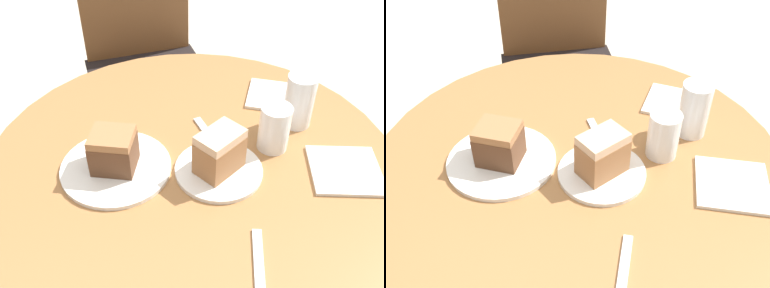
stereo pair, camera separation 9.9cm
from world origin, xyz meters
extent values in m
cylinder|color=#9E6B3D|center=(0.00, 0.00, 0.35)|extent=(0.10, 0.10, 0.65)
cylinder|color=#9E6B3D|center=(0.00, 0.00, 0.69)|extent=(0.94, 0.94, 0.03)
cylinder|color=brown|center=(-0.22, 0.54, 0.21)|extent=(0.04, 0.04, 0.42)
cylinder|color=brown|center=(0.19, 0.61, 0.21)|extent=(0.04, 0.04, 0.42)
cylinder|color=brown|center=(-0.28, 0.91, 0.21)|extent=(0.04, 0.04, 0.42)
cylinder|color=brown|center=(0.13, 0.98, 0.21)|extent=(0.04, 0.04, 0.42)
cube|color=black|center=(-0.04, 0.76, 0.43)|extent=(0.51, 0.48, 0.03)
cylinder|color=white|center=(0.05, -0.06, 0.71)|extent=(0.19, 0.19, 0.01)
cylinder|color=white|center=(-0.17, -0.01, 0.71)|extent=(0.24, 0.24, 0.01)
cube|color=#9E6B42|center=(0.05, -0.06, 0.75)|extent=(0.12, 0.11, 0.08)
cube|color=beige|center=(0.05, -0.06, 0.80)|extent=(0.12, 0.11, 0.02)
cube|color=brown|center=(-0.17, -0.01, 0.75)|extent=(0.11, 0.10, 0.07)
cube|color=#9E6B42|center=(-0.17, -0.01, 0.79)|extent=(0.11, 0.10, 0.02)
cylinder|color=beige|center=(0.27, 0.09, 0.75)|extent=(0.06, 0.06, 0.10)
cylinder|color=white|center=(0.27, 0.09, 0.77)|extent=(0.07, 0.07, 0.13)
cylinder|color=silver|center=(0.19, 0.01, 0.74)|extent=(0.06, 0.06, 0.07)
cylinder|color=white|center=(0.19, 0.01, 0.76)|extent=(0.07, 0.07, 0.11)
cube|color=silver|center=(0.32, -0.10, 0.71)|extent=(0.18, 0.18, 0.01)
cube|color=silver|center=(0.05, 0.06, 0.70)|extent=(0.06, 0.15, 0.00)
cube|color=silver|center=(0.07, -0.30, 0.70)|extent=(0.05, 0.15, 0.00)
cube|color=silver|center=(0.25, 0.20, 0.71)|extent=(0.18, 0.18, 0.01)
camera|label=1|loc=(-0.12, -0.74, 1.39)|focal=42.00mm
camera|label=2|loc=(-0.02, -0.75, 1.39)|focal=42.00mm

